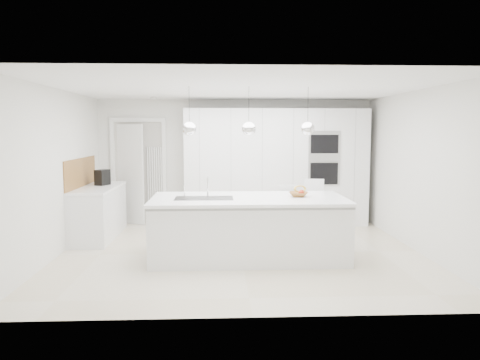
{
  "coord_description": "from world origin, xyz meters",
  "views": [
    {
      "loc": [
        -0.33,
        -7.03,
        1.87
      ],
      "look_at": [
        0.0,
        0.3,
        1.1
      ],
      "focal_mm": 35.0,
      "sensor_mm": 36.0,
      "label": 1
    }
  ],
  "objects_px": {
    "fruit_bowl": "(298,194)",
    "bar_stool_right": "(315,212)",
    "bar_stool_left": "(289,215)",
    "espresso_machine": "(102,177)",
    "island_base": "(249,230)"
  },
  "relations": [
    {
      "from": "fruit_bowl",
      "to": "bar_stool_left",
      "type": "relative_size",
      "value": 0.29
    },
    {
      "from": "fruit_bowl",
      "to": "espresso_machine",
      "type": "height_order",
      "value": "espresso_machine"
    },
    {
      "from": "island_base",
      "to": "bar_stool_right",
      "type": "bearing_deg",
      "value": 38.28
    },
    {
      "from": "bar_stool_left",
      "to": "fruit_bowl",
      "type": "bearing_deg",
      "value": -86.63
    },
    {
      "from": "bar_stool_left",
      "to": "island_base",
      "type": "bearing_deg",
      "value": -129.38
    },
    {
      "from": "island_base",
      "to": "fruit_bowl",
      "type": "bearing_deg",
      "value": 7.35
    },
    {
      "from": "fruit_bowl",
      "to": "bar_stool_right",
      "type": "relative_size",
      "value": 0.27
    },
    {
      "from": "espresso_machine",
      "to": "bar_stool_right",
      "type": "bearing_deg",
      "value": 10.89
    },
    {
      "from": "island_base",
      "to": "bar_stool_left",
      "type": "relative_size",
      "value": 2.9
    },
    {
      "from": "island_base",
      "to": "bar_stool_left",
      "type": "bearing_deg",
      "value": 49.13
    },
    {
      "from": "island_base",
      "to": "espresso_machine",
      "type": "xyz_separation_m",
      "value": [
        -2.53,
        1.75,
        0.61
      ]
    },
    {
      "from": "fruit_bowl",
      "to": "espresso_machine",
      "type": "bearing_deg",
      "value": 153.25
    },
    {
      "from": "island_base",
      "to": "bar_stool_left",
      "type": "xyz_separation_m",
      "value": [
        0.72,
        0.83,
        0.05
      ]
    },
    {
      "from": "espresso_machine",
      "to": "bar_stool_right",
      "type": "height_order",
      "value": "espresso_machine"
    },
    {
      "from": "fruit_bowl",
      "to": "bar_stool_right",
      "type": "xyz_separation_m",
      "value": [
        0.43,
        0.83,
        -0.41
      ]
    }
  ]
}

